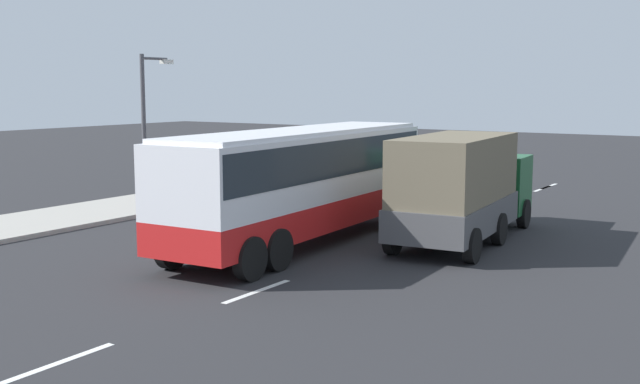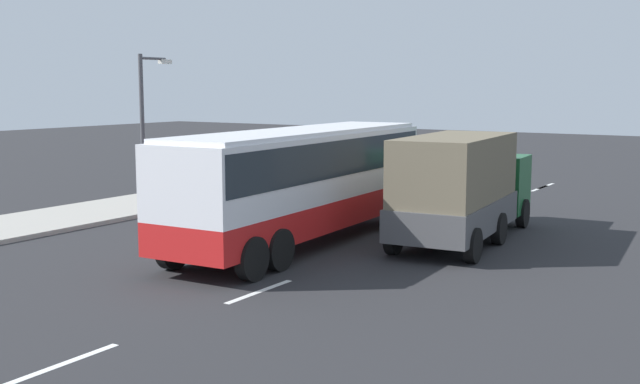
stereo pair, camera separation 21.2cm
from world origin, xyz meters
name	(u,v)px [view 2 (the right image)]	position (x,y,z in m)	size (l,w,h in m)	color
ground_plane	(275,248)	(0.00, 0.00, 0.00)	(120.00, 120.00, 0.00)	#28282B
sidewalk_curb	(69,217)	(0.00, 9.11, 0.07)	(80.00, 4.00, 0.15)	#A8A399
lane_centreline	(348,259)	(-0.13, -2.56, 0.00)	(40.62, 0.16, 0.01)	white
coach_bus	(302,173)	(0.95, -0.34, 2.13)	(11.44, 3.30, 3.43)	red
cargo_truck	(462,185)	(3.86, -4.22, 1.72)	(7.88, 3.19, 3.26)	#19592D
pedestrian_near_curb	(182,176)	(4.81, 8.09, 1.15)	(0.32, 0.32, 1.72)	brown
street_lamp	(146,120)	(2.36, 7.53, 3.48)	(1.58, 0.24, 5.71)	#47474C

